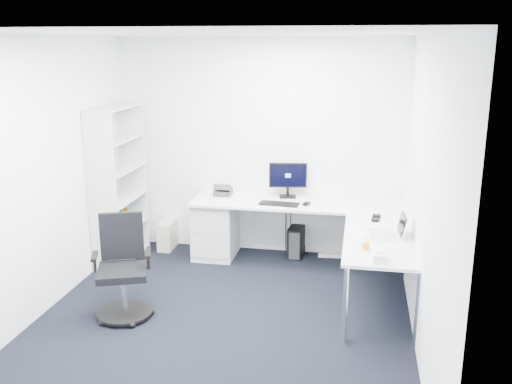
% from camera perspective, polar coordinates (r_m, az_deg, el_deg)
% --- Properties ---
extents(ground, '(4.20, 4.20, 0.00)m').
position_cam_1_polar(ground, '(5.63, -3.54, -13.06)').
color(ground, black).
extents(ceiling, '(4.20, 4.20, 0.00)m').
position_cam_1_polar(ceiling, '(4.98, -4.05, 15.59)').
color(ceiling, white).
extents(wall_back, '(3.60, 0.02, 2.70)m').
position_cam_1_polar(wall_back, '(7.15, 0.35, 4.50)').
color(wall_back, white).
rests_on(wall_back, ground).
extents(wall_front, '(3.60, 0.02, 2.70)m').
position_cam_1_polar(wall_front, '(3.25, -12.97, -8.77)').
color(wall_front, white).
rests_on(wall_front, ground).
extents(wall_left, '(0.02, 4.20, 2.70)m').
position_cam_1_polar(wall_left, '(5.84, -21.17, 1.14)').
color(wall_left, white).
rests_on(wall_left, ground).
extents(wall_right, '(0.02, 4.20, 2.70)m').
position_cam_1_polar(wall_right, '(5.02, 16.57, -0.58)').
color(wall_right, white).
rests_on(wall_right, ground).
extents(l_desk, '(2.60, 1.46, 0.76)m').
position_cam_1_polar(l_desk, '(6.65, 3.96, -4.99)').
color(l_desk, silver).
rests_on(l_desk, ground).
extents(drawer_pedestal, '(0.50, 0.62, 0.76)m').
position_cam_1_polar(drawer_pedestal, '(7.19, -4.04, -3.46)').
color(drawer_pedestal, silver).
rests_on(drawer_pedestal, ground).
extents(bookshelf, '(0.37, 0.95, 1.90)m').
position_cam_1_polar(bookshelf, '(7.09, -13.64, 0.72)').
color(bookshelf, silver).
rests_on(bookshelf, ground).
extents(task_chair, '(0.72, 0.72, 1.01)m').
position_cam_1_polar(task_chair, '(5.70, -13.24, -7.51)').
color(task_chair, black).
rests_on(task_chair, ground).
extents(black_pc_tower, '(0.21, 0.40, 0.38)m').
position_cam_1_polar(black_pc_tower, '(7.24, 4.08, -4.91)').
color(black_pc_tower, black).
rests_on(black_pc_tower, ground).
extents(beige_pc_tower, '(0.18, 0.38, 0.36)m').
position_cam_1_polar(beige_pc_tower, '(7.56, -8.83, -4.25)').
color(beige_pc_tower, beige).
rests_on(beige_pc_tower, ground).
extents(power_strip, '(0.35, 0.09, 0.04)m').
position_cam_1_polar(power_strip, '(7.28, 7.60, -6.33)').
color(power_strip, silver).
rests_on(power_strip, ground).
extents(monitor, '(0.48, 0.22, 0.45)m').
position_cam_1_polar(monitor, '(7.02, 3.21, 1.23)').
color(monitor, black).
rests_on(monitor, l_desk).
extents(black_keyboard, '(0.48, 0.21, 0.02)m').
position_cam_1_polar(black_keyboard, '(6.75, 2.32, -1.19)').
color(black_keyboard, black).
rests_on(black_keyboard, l_desk).
extents(mouse, '(0.09, 0.11, 0.03)m').
position_cam_1_polar(mouse, '(6.75, 5.08, -1.18)').
color(mouse, black).
rests_on(mouse, l_desk).
extents(desk_phone, '(0.21, 0.21, 0.14)m').
position_cam_1_polar(desk_phone, '(7.16, -3.31, 0.25)').
color(desk_phone, '#2B2B2D').
rests_on(desk_phone, l_desk).
extents(laptop, '(0.37, 0.36, 0.24)m').
position_cam_1_polar(laptop, '(5.79, 12.43, -3.12)').
color(laptop, silver).
rests_on(laptop, l_desk).
extents(white_keyboard, '(0.19, 0.48, 0.02)m').
position_cam_1_polar(white_keyboard, '(5.92, 11.02, -3.79)').
color(white_keyboard, silver).
rests_on(white_keyboard, l_desk).
extents(headphones, '(0.16, 0.23, 0.06)m').
position_cam_1_polar(headphones, '(6.32, 11.91, -2.45)').
color(headphones, black).
rests_on(headphones, l_desk).
extents(orange_fruit, '(0.08, 0.08, 0.08)m').
position_cam_1_polar(orange_fruit, '(5.41, 10.91, -5.25)').
color(orange_fruit, orange).
rests_on(orange_fruit, l_desk).
extents(tissue_box, '(0.13, 0.22, 0.08)m').
position_cam_1_polar(tissue_box, '(5.18, 12.17, -6.27)').
color(tissue_box, silver).
rests_on(tissue_box, l_desk).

